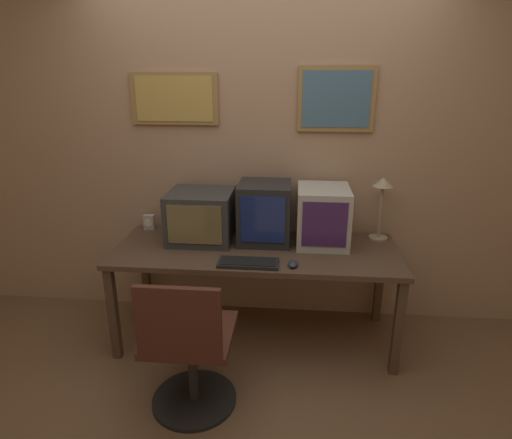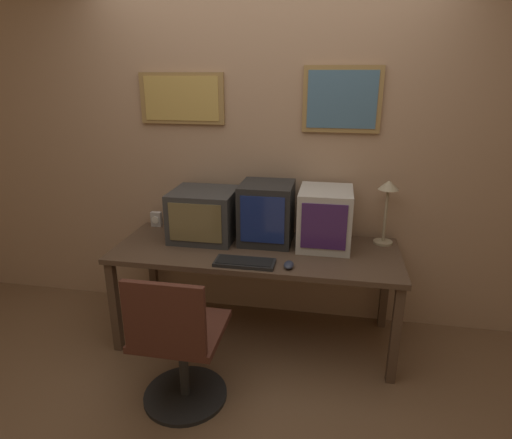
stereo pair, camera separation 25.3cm
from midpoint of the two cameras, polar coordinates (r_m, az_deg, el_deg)
The scene contains 11 objects.
ground_plane at distance 2.65m, azimuth -4.91°, elevation -25.82°, with size 14.00×14.00×0.00m, color brown.
wall_back at distance 3.21m, azimuth -1.57°, elevation 8.94°, with size 8.00×0.08×2.60m.
desk at distance 2.99m, azimuth -2.42°, elevation -5.12°, with size 1.96×0.74×0.71m.
monitor_left at distance 3.11m, azimuth -9.65°, elevation 0.43°, with size 0.45×0.43×0.36m.
monitor_center at distance 3.03m, azimuth -1.21°, elevation 0.90°, with size 0.36×0.37×0.43m.
monitor_right at distance 3.01m, azimuth 6.54°, elevation 0.45°, with size 0.36×0.42×0.40m.
keyboard_main at distance 2.73m, azimuth -3.69°, elevation -5.82°, with size 0.39×0.16×0.03m.
mouse_near_keyboard at distance 2.70m, azimuth 2.26°, elevation -5.93°, with size 0.06×0.11×0.04m.
desk_clock at distance 3.44m, azimuth -16.11°, elevation -0.37°, with size 0.08×0.05×0.12m.
desk_lamp at distance 3.12m, azimuth 14.28°, elevation 3.28°, with size 0.14×0.14×0.46m.
office_chair at distance 2.55m, azimuth -11.87°, elevation -17.04°, with size 0.50×0.50×0.88m.
Camera 1 is at (0.25, -1.86, 1.87)m, focal length 30.00 mm.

